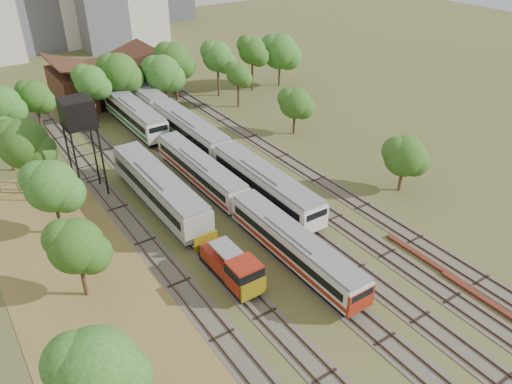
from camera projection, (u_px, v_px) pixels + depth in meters
ground at (365, 298)px, 41.65m from camera, size 240.00×240.00×0.00m
dry_grass_patch at (124, 330)px, 38.64m from camera, size 14.00×60.00×0.04m
tracks at (210, 179)px, 59.06m from camera, size 24.60×80.00×0.19m
railcar_red_set at (242, 204)px, 51.03m from camera, size 2.72×34.58×3.36m
railcar_green_set at (190, 131)px, 66.33m from camera, size 3.06×52.07×3.78m
railcar_rear at (135, 115)px, 70.79m from camera, size 3.13×16.08×3.88m
shunter_locomotive at (233, 268)px, 42.65m from camera, size 2.48×8.10×3.24m
old_grey_coach at (159, 189)px, 52.83m from camera, size 3.24×18.00×4.02m
water_tower at (77, 115)px, 51.64m from camera, size 3.22×3.22×11.13m
rail_pile_near at (488, 302)px, 41.09m from camera, size 0.59×8.89×0.30m
rail_pile_far at (424, 259)px, 45.96m from camera, size 0.55×8.83×0.29m
maintenance_shed at (106, 82)px, 80.85m from camera, size 16.45×11.55×7.58m
tree_band_left at (58, 235)px, 40.49m from camera, size 8.76×52.20×8.87m
tree_band_far at (165, 69)px, 76.63m from camera, size 49.71×9.84×9.33m
tree_band_right at (321, 115)px, 64.18m from camera, size 5.23×36.42×7.07m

